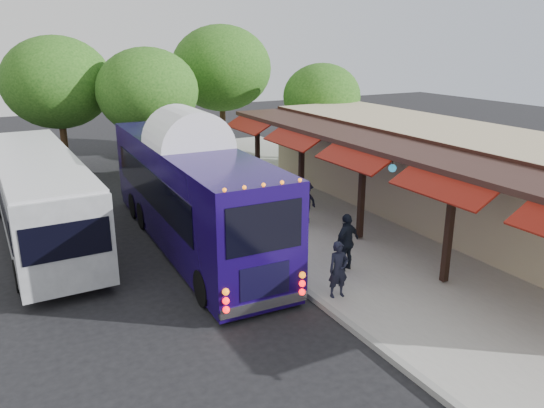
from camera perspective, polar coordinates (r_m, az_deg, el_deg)
ground at (r=14.09m, az=6.79°, el=-12.13°), size 90.00×90.00×0.00m
sidewalk at (r=19.75m, az=12.18°, el=-3.29°), size 10.00×40.00×0.15m
curb at (r=17.15m, az=-0.70°, el=-6.12°), size 0.20×40.00×0.16m
station_shelter at (r=21.51m, az=19.42°, el=2.76°), size 8.15×20.00×3.60m
coach_bus at (r=18.28m, az=-8.82°, el=1.69°), size 2.81×11.90×3.78m
city_bus at (r=20.27m, az=-23.70°, el=0.98°), size 2.77×11.52×3.08m
ped_a at (r=14.54m, az=7.15°, el=-7.01°), size 0.63×0.46×1.58m
ped_b at (r=21.23m, az=-2.20°, el=1.55°), size 1.11×0.97×1.95m
ped_c at (r=16.18m, az=8.04°, el=-4.07°), size 1.13×0.72×1.79m
ped_d at (r=20.10m, az=3.58°, el=0.16°), size 1.15×0.79×1.65m
tree_left at (r=27.99m, az=-13.24°, el=11.71°), size 5.11×5.11×6.55m
tree_mid at (r=33.42m, az=-5.47°, el=14.32°), size 6.06×6.06×7.76m
tree_right at (r=30.80m, az=5.37°, el=11.41°), size 4.39×4.39×5.62m
tree_far at (r=30.06m, az=-22.09°, el=12.00°), size 5.55×5.55×7.11m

